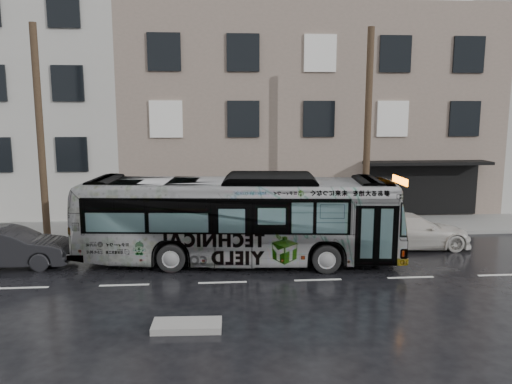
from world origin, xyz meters
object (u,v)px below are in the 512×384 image
(utility_pole_front, at_px, (367,133))
(bus, at_px, (238,219))
(sign_post, at_px, (389,206))
(white_sedan, at_px, (410,231))
(dark_sedan, at_px, (9,247))
(utility_pole_rear, at_px, (40,134))

(utility_pole_front, distance_m, bus, 7.50)
(sign_post, relative_size, white_sedan, 0.49)
(sign_post, bearing_deg, utility_pole_front, 180.00)
(white_sedan, distance_m, dark_sedan, 15.54)
(utility_pole_front, xyz_separation_m, utility_pole_rear, (-14.00, 0.00, 0.00))
(utility_pole_front, bearing_deg, white_sedan, -58.90)
(utility_pole_front, relative_size, white_sedan, 1.82)
(utility_pole_front, bearing_deg, dark_sedan, -166.11)
(bus, distance_m, dark_sedan, 8.38)
(utility_pole_rear, bearing_deg, white_sedan, -7.95)
(dark_sedan, bearing_deg, utility_pole_rear, -4.36)
(sign_post, bearing_deg, utility_pole_rear, 180.00)
(sign_post, height_order, bus, bus)
(utility_pole_front, height_order, sign_post, utility_pole_front)
(utility_pole_rear, relative_size, dark_sedan, 2.03)
(utility_pole_rear, height_order, bus, utility_pole_rear)
(white_sedan, bearing_deg, dark_sedan, 94.37)
(utility_pole_rear, xyz_separation_m, sign_post, (15.10, 0.00, -3.30))
(sign_post, relative_size, bus, 0.20)
(sign_post, xyz_separation_m, white_sedan, (0.19, -2.13, -0.63))
(dark_sedan, bearing_deg, utility_pole_front, -77.29)
(sign_post, distance_m, white_sedan, 2.23)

